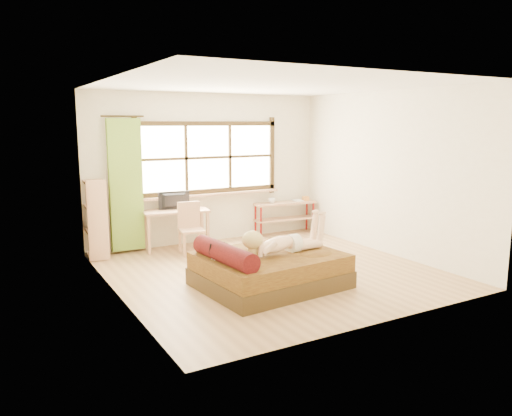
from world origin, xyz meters
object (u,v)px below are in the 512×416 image
kitten (218,251)px  bookshelf (95,218)px  desk (176,215)px  chair (190,225)px  pipe_shelf (285,210)px  bed (267,269)px  woman (282,233)px

kitten → bookshelf: bearing=106.4°
desk → chair: size_ratio=1.35×
kitten → pipe_shelf: size_ratio=0.21×
bed → bookshelf: 3.15m
woman → chair: woman is taller
kitten → pipe_shelf: 3.68m
woman → desk: 2.63m
woman → bookshelf: size_ratio=0.98×
woman → bookshelf: 3.27m
pipe_shelf → bookshelf: (-3.65, 0.00, 0.19)m
woman → pipe_shelf: bearing=51.6°
bed → kitten: size_ratio=7.09×
woman → pipe_shelf: size_ratio=0.98×
woman → kitten: (-0.87, 0.15, -0.16)m
woman → pipe_shelf: (1.79, 2.69, -0.26)m
desk → kitten: bearing=-89.0°
kitten → bed: bearing=-13.5°
desk → pipe_shelf: 2.33m
bed → chair: size_ratio=2.22×
kitten → pipe_shelf: pipe_shelf is taller
woman → chair: 2.25m
chair → bookshelf: (-1.44, 0.50, 0.17)m
desk → woman: bearing=-69.4°
kitten → desk: bearing=77.2°
pipe_shelf → bookshelf: 3.65m
woman → desk: bearing=96.9°
bookshelf → bed: bearing=-53.6°
bed → woman: bearing=-18.2°
bed → chair: (-0.22, 2.15, 0.24)m
kitten → chair: (0.45, 2.05, -0.08)m
bed → pipe_shelf: 3.31m
chair → bookshelf: bookshelf is taller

